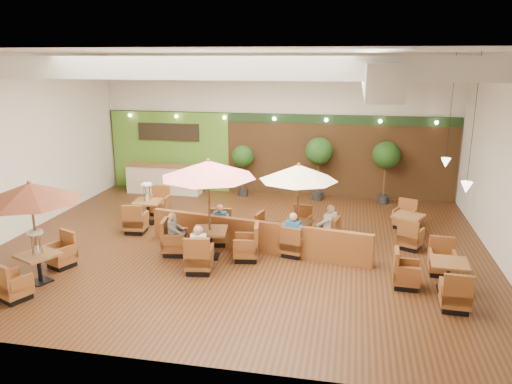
% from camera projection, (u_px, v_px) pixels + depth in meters
% --- Properties ---
extents(room, '(14.04, 14.00, 5.52)m').
position_uv_depth(room, '(259.00, 117.00, 14.87)').
color(room, '#381E0F').
rests_on(room, ground).
extents(service_counter, '(3.00, 0.75, 1.18)m').
position_uv_depth(service_counter, '(164.00, 179.00, 20.22)').
color(service_counter, beige).
rests_on(service_counter, ground).
extents(booth_divider, '(6.51, 1.30, 0.91)m').
position_uv_depth(booth_divider, '(256.00, 236.00, 14.13)').
color(booth_divider, brown).
rests_on(booth_divider, ground).
extents(table_0, '(2.38, 2.70, 2.58)m').
position_uv_depth(table_0, '(32.00, 206.00, 11.77)').
color(table_0, brown).
rests_on(table_0, ground).
extents(table_1, '(2.79, 2.79, 2.78)m').
position_uv_depth(table_1, '(209.00, 192.00, 13.32)').
color(table_1, brown).
rests_on(table_1, ground).
extents(table_2, '(2.50, 2.50, 2.46)m').
position_uv_depth(table_2, '(298.00, 189.00, 14.32)').
color(table_2, brown).
rests_on(table_2, ground).
extents(table_3, '(0.95, 2.65, 1.55)m').
position_uv_depth(table_3, '(148.00, 209.00, 16.53)').
color(table_3, brown).
rests_on(table_3, ground).
extents(table_4, '(1.70, 2.52, 0.94)m').
position_uv_depth(table_4, '(436.00, 276.00, 11.79)').
color(table_4, brown).
rests_on(table_4, ground).
extents(table_5, '(1.09, 2.65, 0.92)m').
position_uv_depth(table_5, '(407.00, 227.00, 15.20)').
color(table_5, brown).
rests_on(table_5, ground).
extents(topiary_0, '(0.87, 0.87, 2.03)m').
position_uv_depth(topiary_0, '(243.00, 159.00, 19.56)').
color(topiary_0, black).
rests_on(topiary_0, ground).
extents(topiary_1, '(1.05, 1.05, 2.43)m').
position_uv_depth(topiary_1, '(319.00, 154.00, 18.93)').
color(topiary_1, black).
rests_on(topiary_1, ground).
extents(topiary_2, '(1.02, 1.02, 2.37)m').
position_uv_depth(topiary_2, '(386.00, 157.00, 18.48)').
color(topiary_2, black).
rests_on(topiary_2, ground).
extents(diner_0, '(0.45, 0.41, 0.83)m').
position_uv_depth(diner_0, '(198.00, 244.00, 12.65)').
color(diner_0, white).
rests_on(diner_0, ground).
extents(diner_1, '(0.38, 0.31, 0.75)m').
position_uv_depth(diner_1, '(220.00, 220.00, 14.58)').
color(diner_1, '#2669A8').
rests_on(diner_1, ground).
extents(diner_2, '(0.37, 0.42, 0.77)m').
position_uv_depth(diner_2, '(174.00, 229.00, 13.81)').
color(diner_2, gray).
rests_on(diner_2, ground).
extents(diner_3, '(0.43, 0.38, 0.81)m').
position_uv_depth(diner_3, '(294.00, 230.00, 13.71)').
color(diner_3, '#2669A8').
rests_on(diner_3, ground).
extents(diner_4, '(0.42, 0.45, 0.81)m').
position_uv_depth(diner_4, '(328.00, 222.00, 14.39)').
color(diner_4, white).
rests_on(diner_4, ground).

